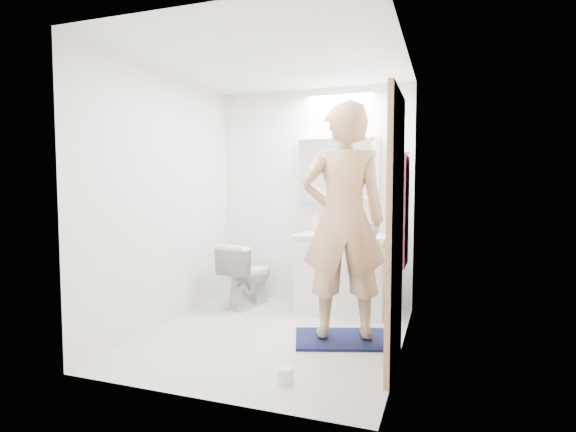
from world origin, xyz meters
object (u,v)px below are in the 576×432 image
at_px(toilet, 247,274).
at_px(soap_bottle_a, 315,221).
at_px(medicine_cabinet, 338,170).
at_px(person, 343,221).
at_px(soap_bottle_b, 330,224).
at_px(vanity_cabinet, 342,275).
at_px(toothbrush_cup, 372,229).
at_px(toilet_paper_roll, 285,375).

distance_m(toilet, soap_bottle_a, 0.95).
distance_m(medicine_cabinet, person, 1.22).
relative_size(soap_bottle_a, soap_bottle_b, 1.26).
bearing_deg(toilet, soap_bottle_a, -149.50).
xyz_separation_m(toilet, soap_bottle_a, (0.70, 0.27, 0.59)).
bearing_deg(soap_bottle_b, vanity_cabinet, -44.87).
bearing_deg(soap_bottle_a, medicine_cabinet, 14.27).
bearing_deg(vanity_cabinet, toothbrush_cup, 30.06).
relative_size(vanity_cabinet, person, 0.46).
bearing_deg(vanity_cabinet, soap_bottle_a, 156.15).
xyz_separation_m(person, soap_bottle_b, (-0.38, 1.06, -0.12)).
bearing_deg(soap_bottle_a, vanity_cabinet, -23.85).
bearing_deg(medicine_cabinet, soap_bottle_a, -165.73).
bearing_deg(toilet_paper_roll, vanity_cabinet, 90.53).
bearing_deg(person, toothbrush_cup, -112.32).
xyz_separation_m(vanity_cabinet, soap_bottle_a, (-0.34, 0.15, 0.54)).
bearing_deg(toilet_paper_roll, medicine_cabinet, 93.40).
bearing_deg(soap_bottle_a, toilet_paper_roll, -79.73).
bearing_deg(vanity_cabinet, toilet_paper_roll, -89.47).
xyz_separation_m(medicine_cabinet, person, (0.30, -1.09, -0.46)).
xyz_separation_m(medicine_cabinet, soap_bottle_a, (-0.24, -0.06, -0.57)).
relative_size(person, toilet_paper_roll, 17.95).
bearing_deg(vanity_cabinet, medicine_cabinet, 116.22).
bearing_deg(soap_bottle_a, toothbrush_cup, 0.93).
bearing_deg(toilet, person, 158.32).
relative_size(medicine_cabinet, person, 0.45).
distance_m(vanity_cabinet, medicine_cabinet, 1.13).
height_order(vanity_cabinet, toilet, vanity_cabinet).
xyz_separation_m(medicine_cabinet, toilet_paper_roll, (0.12, -2.03, -1.45)).
distance_m(toilet, soap_bottle_b, 1.07).
relative_size(person, soap_bottle_b, 10.81).
relative_size(medicine_cabinet, toothbrush_cup, 8.31).
xyz_separation_m(vanity_cabinet, toothbrush_cup, (0.28, 0.16, 0.48)).
bearing_deg(toilet, toilet_paper_roll, 131.75).
bearing_deg(soap_bottle_b, person, -70.17).
bearing_deg(soap_bottle_b, toothbrush_cup, -2.50).
relative_size(medicine_cabinet, soap_bottle_a, 3.83).
bearing_deg(toothbrush_cup, toilet_paper_roll, -97.49).
relative_size(medicine_cabinet, toilet_paper_roll, 8.00).
xyz_separation_m(toilet, soap_bottle_b, (0.86, 0.30, 0.56)).
relative_size(soap_bottle_a, toilet_paper_roll, 2.09).
height_order(soap_bottle_b, toothbrush_cup, soap_bottle_b).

